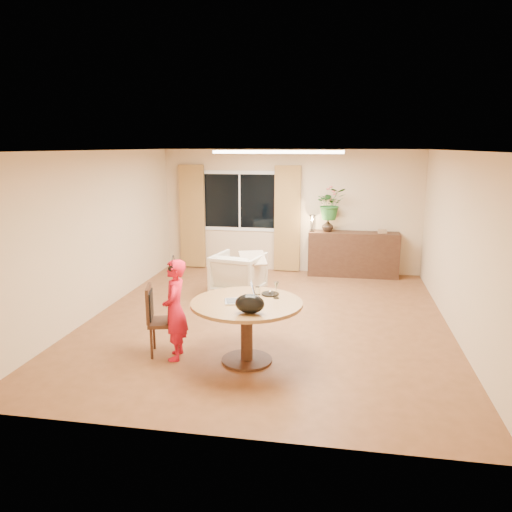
{
  "coord_description": "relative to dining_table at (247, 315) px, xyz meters",
  "views": [
    {
      "loc": [
        1.11,
        -7.33,
        2.67
      ],
      "look_at": [
        -0.14,
        -0.2,
        1.06
      ],
      "focal_mm": 35.0,
      "sensor_mm": 36.0,
      "label": 1
    }
  ],
  "objects": [
    {
      "name": "laptop",
      "position": [
        -0.08,
        -0.03,
        0.3
      ],
      "size": [
        0.44,
        0.35,
        0.26
      ],
      "primitive_type": null,
      "rotation": [
        0.0,
        0.0,
        0.27
      ],
      "color": "#B7B7BC",
      "rests_on": "dining_table"
    },
    {
      "name": "dining_chair",
      "position": [
        -1.1,
        0.06,
        -0.16
      ],
      "size": [
        0.53,
        0.51,
        0.92
      ],
      "primitive_type": null,
      "rotation": [
        0.0,
        0.0,
        0.27
      ],
      "color": "#311A10",
      "rests_on": "floor"
    },
    {
      "name": "throw",
      "position": [
        -0.42,
        2.74,
        0.17
      ],
      "size": [
        0.6,
        0.66,
        0.03
      ],
      "primitive_type": null,
      "rotation": [
        0.0,
        0.0,
        0.32
      ],
      "color": "beige",
      "rests_on": "armchair"
    },
    {
      "name": "sideboard",
      "position": [
        1.37,
        4.57,
        -0.16
      ],
      "size": [
        1.85,
        0.45,
        0.92
      ],
      "primitive_type": "cube",
      "color": "#311A10",
      "rests_on": "floor"
    },
    {
      "name": "curtain_right",
      "position": [
        -0.03,
        4.72,
        0.52
      ],
      "size": [
        0.55,
        0.08,
        2.25
      ],
      "primitive_type": "cube",
      "color": "brown",
      "rests_on": "wall_back"
    },
    {
      "name": "child",
      "position": [
        -0.91,
        -0.04,
        0.02
      ],
      "size": [
        0.52,
        0.39,
        1.29
      ],
      "primitive_type": "imported",
      "rotation": [
        0.0,
        0.0,
        -1.38
      ],
      "color": "#B50D21",
      "rests_on": "floor"
    },
    {
      "name": "handbag",
      "position": [
        0.12,
        -0.42,
        0.28
      ],
      "size": [
        0.36,
        0.23,
        0.23
      ],
      "primitive_type": null,
      "rotation": [
        0.0,
        0.0,
        -0.08
      ],
      "color": "black",
      "rests_on": "dining_table"
    },
    {
      "name": "ceiling",
      "position": [
        0.02,
        1.56,
        1.98
      ],
      "size": [
        6.5,
        6.5,
        0.0
      ],
      "primitive_type": "plane",
      "rotation": [
        3.14,
        0.0,
        0.0
      ],
      "color": "white",
      "rests_on": "wall_back"
    },
    {
      "name": "wall_left",
      "position": [
        -2.73,
        1.56,
        0.68
      ],
      "size": [
        0.0,
        6.5,
        6.5
      ],
      "primitive_type": "plane",
      "rotation": [
        1.57,
        0.0,
        1.57
      ],
      "color": "#DCB88F",
      "rests_on": "floor"
    },
    {
      "name": "vase",
      "position": [
        0.83,
        4.57,
        0.43
      ],
      "size": [
        0.24,
        0.24,
        0.25
      ],
      "primitive_type": "imported",
      "rotation": [
        0.0,
        0.0,
        -0.02
      ],
      "color": "black",
      "rests_on": "sideboard"
    },
    {
      "name": "curtain_left",
      "position": [
        -2.13,
        4.72,
        0.52
      ],
      "size": [
        0.55,
        0.08,
        2.25
      ],
      "primitive_type": "cube",
      "color": "brown",
      "rests_on": "wall_back"
    },
    {
      "name": "dining_table",
      "position": [
        0.0,
        0.0,
        0.0
      ],
      "size": [
        1.39,
        1.39,
        0.79
      ],
      "color": "brown",
      "rests_on": "floor"
    },
    {
      "name": "floor",
      "position": [
        0.02,
        1.56,
        -0.62
      ],
      "size": [
        6.5,
        6.5,
        0.0
      ],
      "primitive_type": "plane",
      "color": "brown",
      "rests_on": "ground"
    },
    {
      "name": "wall_back",
      "position": [
        0.02,
        4.81,
        0.68
      ],
      "size": [
        5.5,
        0.0,
        5.5
      ],
      "primitive_type": "plane",
      "rotation": [
        1.57,
        0.0,
        0.0
      ],
      "color": "#DCB88F",
      "rests_on": "floor"
    },
    {
      "name": "armchair",
      "position": [
        -0.69,
        2.8,
        -0.23
      ],
      "size": [
        0.99,
        1.01,
        0.78
      ],
      "primitive_type": "imported",
      "rotation": [
        0.0,
        0.0,
        2.93
      ],
      "color": "beige",
      "rests_on": "floor"
    },
    {
      "name": "pot_lid",
      "position": [
        0.24,
        0.34,
        0.19
      ],
      "size": [
        0.27,
        0.27,
        0.04
      ],
      "primitive_type": null,
      "rotation": [
        0.0,
        0.0,
        -0.2
      ],
      "color": "white",
      "rests_on": "dining_table"
    },
    {
      "name": "tumbler",
      "position": [
        0.08,
        0.33,
        0.22
      ],
      "size": [
        0.09,
        0.09,
        0.1
      ],
      "primitive_type": null,
      "rotation": [
        0.0,
        0.0,
        -0.3
      ],
      "color": "white",
      "rests_on": "dining_table"
    },
    {
      "name": "bouquet",
      "position": [
        0.87,
        4.57,
        0.88
      ],
      "size": [
        0.71,
        0.66,
        0.66
      ],
      "primitive_type": "imported",
      "rotation": [
        0.0,
        0.0,
        0.28
      ],
      "color": "#2E5B22",
      "rests_on": "vase"
    },
    {
      "name": "window",
      "position": [
        -1.08,
        4.79,
        0.88
      ],
      "size": [
        1.7,
        0.03,
        1.3
      ],
      "color": "white",
      "rests_on": "wall_back"
    },
    {
      "name": "wall_right",
      "position": [
        2.77,
        1.56,
        0.68
      ],
      "size": [
        0.0,
        6.5,
        6.5
      ],
      "primitive_type": "plane",
      "rotation": [
        1.57,
        0.0,
        -1.57
      ],
      "color": "#DCB88F",
      "rests_on": "floor"
    },
    {
      "name": "desk_lamp",
      "position": [
        0.51,
        4.52,
        0.48
      ],
      "size": [
        0.18,
        0.18,
        0.36
      ],
      "primitive_type": null,
      "rotation": [
        0.0,
        0.0,
        0.29
      ],
      "color": "black",
      "rests_on": "sideboard"
    },
    {
      "name": "ceiling_panel",
      "position": [
        0.02,
        2.76,
        1.94
      ],
      "size": [
        2.2,
        0.35,
        0.05
      ],
      "primitive_type": "cube",
      "color": "white",
      "rests_on": "ceiling"
    },
    {
      "name": "book_stack",
      "position": [
        1.94,
        4.57,
        0.34
      ],
      "size": [
        0.19,
        0.15,
        0.08
      ],
      "primitive_type": null,
      "rotation": [
        0.0,
        0.0,
        -0.08
      ],
      "color": "brown",
      "rests_on": "sideboard"
    },
    {
      "name": "wine_glass",
      "position": [
        0.34,
        0.2,
        0.28
      ],
      "size": [
        0.09,
        0.09,
        0.22
      ],
      "primitive_type": null,
      "rotation": [
        0.0,
        0.0,
        -0.17
      ],
      "color": "white",
      "rests_on": "dining_table"
    }
  ]
}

